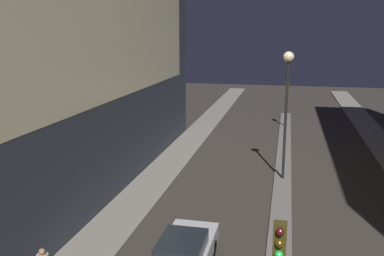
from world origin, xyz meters
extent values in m
cube|color=#66605B|center=(0.00, 20.80, 0.06)|extent=(1.01, 39.60, 0.12)
cube|color=#3D3814|center=(0.00, 3.73, 3.85)|extent=(0.32, 0.28, 0.90)
sphere|color=#4C0F0F|center=(0.00, 3.55, 4.15)|extent=(0.20, 0.20, 0.20)
sphere|color=#4C380A|center=(0.00, 3.55, 3.85)|extent=(0.20, 0.20, 0.20)
sphere|color=#1EEA4C|center=(0.00, 3.55, 3.55)|extent=(0.20, 0.20, 0.20)
cylinder|color=black|center=(0.00, 33.81, 1.76)|extent=(0.12, 0.12, 3.28)
cube|color=#3D3814|center=(0.00, 33.81, 3.85)|extent=(0.32, 0.28, 0.90)
sphere|color=#4C0F0F|center=(0.00, 33.63, 4.15)|extent=(0.20, 0.20, 0.20)
sphere|color=#4C380A|center=(0.00, 33.63, 3.85)|extent=(0.20, 0.20, 0.20)
sphere|color=#1EEA4C|center=(0.00, 33.63, 3.55)|extent=(0.20, 0.20, 0.20)
cylinder|color=black|center=(0.00, 19.08, 3.63)|extent=(0.16, 0.16, 7.01)
sphere|color=#F9EAB2|center=(0.00, 19.08, 7.32)|extent=(0.61, 0.61, 0.61)
cube|color=#B2B2B7|center=(-3.40, 8.02, 0.65)|extent=(1.85, 4.65, 0.67)
cube|color=black|center=(-3.40, 7.68, 1.25)|extent=(1.58, 2.09, 0.52)
cylinder|color=black|center=(-4.22, 9.47, 0.32)|extent=(0.22, 0.64, 0.64)
cylinder|color=black|center=(-2.59, 9.47, 0.32)|extent=(0.22, 0.64, 0.64)
sphere|color=#9E704C|center=(-7.62, 5.58, 1.63)|extent=(0.21, 0.21, 0.21)
camera|label=1|loc=(0.00, -5.85, 8.70)|focal=40.00mm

